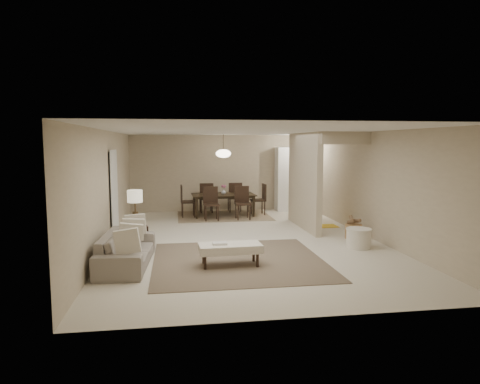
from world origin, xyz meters
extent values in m
plane|color=beige|center=(0.00, 0.00, 0.00)|extent=(9.00, 9.00, 0.00)
plane|color=white|center=(0.00, 0.00, 2.50)|extent=(9.00, 9.00, 0.00)
plane|color=tan|center=(0.00, 4.50, 1.25)|extent=(6.00, 0.00, 6.00)
plane|color=tan|center=(-3.00, 0.00, 1.25)|extent=(0.00, 9.00, 9.00)
plane|color=tan|center=(3.00, 0.00, 1.25)|extent=(0.00, 9.00, 9.00)
cube|color=tan|center=(1.80, 1.25, 1.25)|extent=(0.15, 2.50, 2.50)
cube|color=black|center=(-2.97, 0.60, 1.02)|extent=(0.04, 0.90, 2.04)
cube|color=white|center=(2.35, 4.15, 1.05)|extent=(1.20, 0.55, 2.10)
cylinder|color=white|center=(2.30, 3.20, 2.46)|extent=(0.44, 0.44, 0.05)
cube|color=brown|center=(-0.38, -1.72, 0.01)|extent=(3.20, 3.20, 0.01)
imported|color=gray|center=(-2.45, -1.72, 0.30)|extent=(2.11, 0.94, 0.60)
cube|color=beige|center=(-0.58, -2.02, 0.33)|extent=(1.15, 0.56, 0.15)
cylinder|color=black|center=(-1.06, -2.21, 0.13)|extent=(0.05, 0.05, 0.25)
cylinder|color=black|center=(-0.11, -2.21, 0.13)|extent=(0.05, 0.05, 0.25)
cylinder|color=black|center=(-1.06, -1.83, 0.13)|extent=(0.05, 0.05, 0.25)
cylinder|color=black|center=(-0.11, -1.83, 0.13)|extent=(0.05, 0.05, 0.25)
cube|color=black|center=(-2.40, -0.40, 0.24)|extent=(0.55, 0.55, 0.49)
cylinder|color=#4D3921|center=(-2.40, -0.40, 0.64)|extent=(0.12, 0.12, 0.30)
cylinder|color=#4D3921|center=(-2.40, -0.40, 0.92)|extent=(0.03, 0.03, 0.26)
cylinder|color=beige|center=(-2.40, -0.40, 1.12)|extent=(0.32, 0.32, 0.26)
cylinder|color=beige|center=(2.31, -1.09, 0.21)|extent=(0.54, 0.54, 0.42)
cylinder|color=olive|center=(2.57, -0.21, 0.17)|extent=(0.52, 0.52, 0.33)
cube|color=#826B51|center=(-0.09, 3.39, 0.01)|extent=(2.80, 2.10, 0.01)
imported|color=black|center=(-0.09, 3.39, 0.34)|extent=(1.95, 1.13, 0.67)
imported|color=silver|center=(-0.09, 3.39, 0.75)|extent=(0.16, 0.16, 0.15)
cube|color=gold|center=(2.36, 1.32, 0.01)|extent=(0.81, 0.50, 0.01)
cylinder|color=#4D3921|center=(-0.09, 3.39, 2.25)|extent=(0.02, 0.02, 0.50)
ellipsoid|color=#FFEAC6|center=(-0.09, 3.39, 1.92)|extent=(0.46, 0.46, 0.25)
camera|label=1|loc=(-1.55, -9.57, 2.22)|focal=32.00mm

